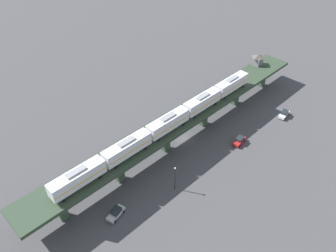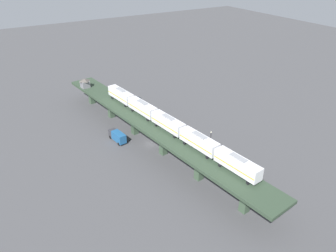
{
  "view_description": "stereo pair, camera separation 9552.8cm",
  "coord_description": "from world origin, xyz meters",
  "px_view_note": "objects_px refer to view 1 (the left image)",
  "views": [
    {
      "loc": [
        -51.03,
        44.52,
        58.18
      ],
      "look_at": [
        -2.23,
        6.71,
        8.81
      ],
      "focal_mm": 35.0,
      "sensor_mm": 36.0,
      "label": 1
    },
    {
      "loc": [
        39.22,
        75.23,
        52.22
      ],
      "look_at": [
        -2.23,
        6.71,
        8.81
      ],
      "focal_mm": 35.0,
      "sensor_mm": 36.0,
      "label": 2
    }
  ],
  "objects_px": {
    "street_car_red": "(239,140)",
    "subway_train": "(168,123)",
    "street_car_silver": "(116,213)",
    "street_car_white": "(284,114)",
    "street_lamp": "(175,177)",
    "delivery_truck": "(184,110)",
    "signal_hut": "(258,59)"
  },
  "relations": [
    {
      "from": "signal_hut",
      "to": "street_car_silver",
      "type": "height_order",
      "value": "signal_hut"
    },
    {
      "from": "street_lamp",
      "to": "subway_train",
      "type": "bearing_deg",
      "value": -30.5
    },
    {
      "from": "street_car_white",
      "to": "delivery_truck",
      "type": "bearing_deg",
      "value": 51.02
    },
    {
      "from": "subway_train",
      "to": "signal_hut",
      "type": "height_order",
      "value": "subway_train"
    },
    {
      "from": "street_car_red",
      "to": "delivery_truck",
      "type": "height_order",
      "value": "delivery_truck"
    },
    {
      "from": "street_car_silver",
      "to": "street_car_red",
      "type": "distance_m",
      "value": 37.86
    },
    {
      "from": "street_car_white",
      "to": "street_lamp",
      "type": "distance_m",
      "value": 42.88
    },
    {
      "from": "subway_train",
      "to": "signal_hut",
      "type": "relative_size",
      "value": 17.36
    },
    {
      "from": "street_car_silver",
      "to": "street_car_red",
      "type": "height_order",
      "value": "same"
    },
    {
      "from": "street_lamp",
      "to": "street_car_red",
      "type": "bearing_deg",
      "value": -85.56
    },
    {
      "from": "signal_hut",
      "to": "delivery_truck",
      "type": "relative_size",
      "value": 0.48
    },
    {
      "from": "subway_train",
      "to": "street_car_red",
      "type": "height_order",
      "value": "subway_train"
    },
    {
      "from": "street_car_silver",
      "to": "street_car_red",
      "type": "xyz_separation_m",
      "value": [
        -0.05,
        -37.86,
        0.0
      ]
    },
    {
      "from": "street_car_red",
      "to": "delivery_truck",
      "type": "xyz_separation_m",
      "value": [
        18.59,
        3.64,
        0.82
      ]
    },
    {
      "from": "street_car_red",
      "to": "street_car_white",
      "type": "relative_size",
      "value": 1.0
    },
    {
      "from": "signal_hut",
      "to": "subway_train",
      "type": "bearing_deg",
      "value": 101.86
    },
    {
      "from": "street_car_red",
      "to": "subway_train",
      "type": "bearing_deg",
      "value": 63.31
    },
    {
      "from": "subway_train",
      "to": "street_car_silver",
      "type": "relative_size",
      "value": 13.1
    },
    {
      "from": "signal_hut",
      "to": "street_car_red",
      "type": "relative_size",
      "value": 0.76
    },
    {
      "from": "delivery_truck",
      "to": "street_lamp",
      "type": "xyz_separation_m",
      "value": [
        -20.41,
        19.82,
        2.35
      ]
    },
    {
      "from": "street_car_red",
      "to": "street_lamp",
      "type": "relative_size",
      "value": 0.68
    },
    {
      "from": "street_car_white",
      "to": "delivery_truck",
      "type": "distance_m",
      "value": 29.46
    },
    {
      "from": "street_car_white",
      "to": "street_lamp",
      "type": "xyz_separation_m",
      "value": [
        -1.89,
        42.72,
        3.17
      ]
    },
    {
      "from": "street_car_silver",
      "to": "delivery_truck",
      "type": "height_order",
      "value": "delivery_truck"
    },
    {
      "from": "subway_train",
      "to": "signal_hut",
      "type": "xyz_separation_m",
      "value": [
        9.17,
        -43.66,
        -0.74
      ]
    },
    {
      "from": "street_car_silver",
      "to": "street_lamp",
      "type": "distance_m",
      "value": 14.85
    },
    {
      "from": "street_car_white",
      "to": "street_lamp",
      "type": "relative_size",
      "value": 0.68
    },
    {
      "from": "subway_train",
      "to": "street_lamp",
      "type": "bearing_deg",
      "value": 149.5
    },
    {
      "from": "signal_hut",
      "to": "street_car_silver",
      "type": "relative_size",
      "value": 0.75
    },
    {
      "from": "street_car_white",
      "to": "delivery_truck",
      "type": "xyz_separation_m",
      "value": [
        18.52,
        22.9,
        0.82
      ]
    },
    {
      "from": "street_car_white",
      "to": "street_car_red",
      "type": "bearing_deg",
      "value": 90.18
    },
    {
      "from": "subway_train",
      "to": "street_car_silver",
      "type": "distance_m",
      "value": 24.03
    }
  ]
}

